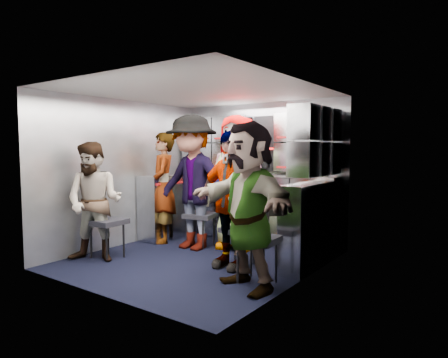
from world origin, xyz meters
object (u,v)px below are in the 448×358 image
Objects in this scene: attendant_standing at (163,187)px; attendant_arc_d at (230,200)px; jump_seat_near_left at (107,224)px; jump_seat_near_right at (257,242)px; attendant_arc_c at (237,182)px; attendant_arc_e at (248,205)px; jump_seat_center at (244,220)px; attendant_arc_b at (192,182)px; jump_seat_mid_right at (239,232)px; attendant_arc_a at (95,202)px; jump_seat_mid_left at (200,217)px.

attendant_arc_d is (1.56, -0.48, -0.01)m from attendant_standing.
jump_seat_near_right is at bearing 8.12° from jump_seat_near_left.
attendant_arc_e is (0.99, -1.29, -0.09)m from attendant_arc_c.
attendant_arc_e is (2.06, 0.11, 0.40)m from jump_seat_near_left.
jump_seat_near_left is 1.02× the size of jump_seat_near_right.
jump_seat_center is 0.96m from attendant_arc_b.
jump_seat_near_left is at bearing -154.06° from attendant_arc_e.
attendant_arc_c is at bearing 40.77° from attendant_arc_b.
attendant_standing is at bearing 167.02° from attendant_arc_d.
jump_seat_near_right is 0.27× the size of attendant_arc_b.
attendant_arc_d is at bearing -90.00° from jump_seat_mid_right.
attendant_arc_d is (1.52, 0.76, 0.06)m from attendant_arc_a.
jump_seat_near_left is 0.27× the size of attendant_arc_b.
attendant_arc_c is (0.49, 0.41, 0.00)m from attendant_arc_b.
attendant_arc_b is (0.58, 1.18, 0.19)m from attendant_arc_a.
jump_seat_center is 0.94m from jump_seat_mid_right.
jump_seat_near_left is 2.10m from attendant_arc_e.
jump_seat_near_left is 0.34× the size of attendant_arc_a.
attendant_arc_b reaches higher than jump_seat_mid_right.
attendant_arc_b is (0.58, 1.00, 0.49)m from jump_seat_near_left.
attendant_standing is 0.63m from attendant_arc_b.
attendant_standing is (-0.62, -0.12, 0.40)m from jump_seat_mid_left.
attendant_arc_a is at bearing -121.20° from jump_seat_center.
attendant_arc_e is at bearing -60.80° from attendant_arc_c.
attendant_arc_b is (-0.94, 0.24, 0.54)m from jump_seat_mid_right.
jump_seat_near_left is at bearing -135.46° from attendant_arc_c.
attendant_arc_b is 0.64m from attendant_arc_c.
jump_seat_near_right is (0.54, -0.47, 0.05)m from jump_seat_mid_right.
jump_seat_mid_right is 0.26× the size of attendant_arc_e.
attendant_standing is at bearing 160.05° from jump_seat_near_right.
jump_seat_near_left is 1.83m from attendant_arc_c.
attendant_arc_a is 1.70m from attendant_arc_d.
jump_seat_center is at bearing 40.00° from jump_seat_mid_left.
attendant_arc_a is 0.89× the size of attendant_arc_e.
jump_seat_mid_right is (0.45, -0.83, 0.03)m from jump_seat_center.
attendant_standing reaches higher than jump_seat_mid_left.
jump_seat_mid_right is 0.96m from attendant_arc_c.
attendant_standing is at bearing 169.29° from jump_seat_mid_right.
jump_seat_mid_right is 0.90× the size of jump_seat_near_right.
attendant_arc_a is at bearing -149.10° from attendant_arc_e.
jump_seat_mid_right is 1.11m from attendant_arc_b.
attendant_arc_b reaches higher than attendant_arc_e.
attendant_arc_b is at bearing -90.00° from jump_seat_mid_left.
jump_seat_center is 0.92× the size of jump_seat_mid_right.
attendant_arc_d is at bearing -32.34° from jump_seat_mid_left.
attendant_arc_b is at bearing 41.80° from attendant_standing.
jump_seat_mid_left is 0.29× the size of attendant_standing.
attendant_arc_d is at bearing 30.30° from attendant_standing.
attendant_arc_d reaches higher than jump_seat_center.
attendant_arc_c reaches higher than jump_seat_near_right.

